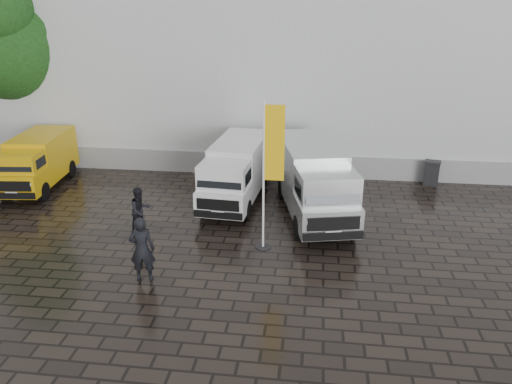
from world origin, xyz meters
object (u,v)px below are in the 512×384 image
van_yellow (37,163)px  wheelie_bin (432,173)px  flagpole (269,169)px  van_white (236,173)px  van_silver (314,183)px  person_front (142,249)px  person_tent (140,210)px

van_yellow → wheelie_bin: (16.64, 2.46, -0.55)m
flagpole → wheelie_bin: flagpole is taller
van_yellow → wheelie_bin: bearing=2.6°
van_white → van_silver: size_ratio=0.90×
van_yellow → van_silver: 11.72m
person_front → person_tent: person_front is taller
van_yellow → person_tent: 6.90m
flagpole → wheelie_bin: (6.38, 6.79, -2.17)m
wheelie_bin → person_front: (-9.71, -9.20, 0.45)m
flagpole → van_white: bearing=113.6°
van_silver → wheelie_bin: 6.44m
wheelie_bin → person_front: size_ratio=0.54×
van_silver → wheelie_bin: van_silver is taller
van_silver → flagpole: size_ratio=1.22×
van_silver → person_front: 7.04m
van_yellow → person_tent: van_yellow is taller
van_yellow → van_silver: size_ratio=0.79×
van_white → wheelie_bin: (8.08, 2.92, -0.63)m
van_white → person_front: 6.49m
van_silver → person_front: van_silver is taller
van_silver → person_tent: (-5.81, -2.22, -0.47)m
wheelie_bin → van_silver: bearing=-126.9°
van_silver → flagpole: bearing=-128.7°
van_white → person_front: size_ratio=2.73×
wheelie_bin → person_front: bearing=-121.7°
van_yellow → flagpole: bearing=-28.7°
van_white → van_yellow: bearing=-178.9°
van_silver → person_front: bearing=-144.8°
van_yellow → person_front: bearing=-50.1°
flagpole → person_tent: flagpole is taller
van_white → flagpole: (1.69, -3.87, 1.54)m
van_white → person_front: (-1.64, -6.28, -0.18)m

